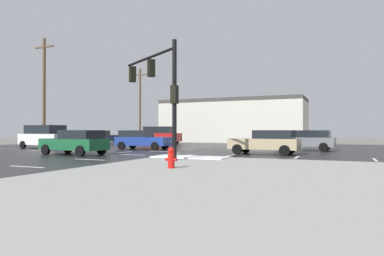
{
  "coord_description": "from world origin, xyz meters",
  "views": [
    {
      "loc": [
        12.31,
        -20.59,
        1.56
      ],
      "look_at": [
        -0.65,
        9.23,
        1.83
      ],
      "focal_mm": 31.97,
      "sensor_mm": 36.0,
      "label": 1
    }
  ],
  "objects": [
    {
      "name": "traffic_signal_mast",
      "position": [
        3.57,
        -4.81,
        4.1
      ],
      "size": [
        4.8,
        3.17,
        5.89
      ],
      "rotation": [
        0.0,
        0.0,
        2.58
      ],
      "color": "black",
      "rests_on": "sidewalk_corner"
    },
    {
      "name": "strip_building_background",
      "position": [
        -1.22,
        24.89,
        2.91
      ],
      "size": [
        19.13,
        8.0,
        5.83
      ],
      "color": "beige",
      "rests_on": "ground_plane"
    },
    {
      "name": "lane_markings",
      "position": [
        1.2,
        -1.38,
        0.02
      ],
      "size": [
        36.15,
        36.15,
        0.01
      ],
      "color": "silver",
      "rests_on": "road_asphalt"
    },
    {
      "name": "ground_plane",
      "position": [
        0.0,
        0.0,
        0.0
      ],
      "size": [
        120.0,
        120.0,
        0.0
      ],
      "primitive_type": "plane",
      "color": "slate"
    },
    {
      "name": "utility_pole_distant",
      "position": [
        -12.27,
        18.49,
        5.15
      ],
      "size": [
        2.2,
        0.28,
        9.86
      ],
      "color": "brown",
      "rests_on": "ground_plane"
    },
    {
      "name": "sedan_green",
      "position": [
        -3.27,
        -3.47,
        0.85
      ],
      "size": [
        4.65,
        2.32,
        1.58
      ],
      "rotation": [
        0.0,
        0.0,
        3.06
      ],
      "color": "#195933",
      "rests_on": "road_asphalt"
    },
    {
      "name": "sedan_grey",
      "position": [
        9.88,
        7.52,
        0.85
      ],
      "size": [
        4.63,
        2.27,
        1.58
      ],
      "rotation": [
        0.0,
        0.0,
        3.07
      ],
      "color": "slate",
      "rests_on": "road_asphalt"
    },
    {
      "name": "sedan_navy",
      "position": [
        -13.75,
        12.18,
        0.85
      ],
      "size": [
        2.07,
        4.56,
        1.58
      ],
      "rotation": [
        0.0,
        0.0,
        1.56
      ],
      "color": "#141E47",
      "rests_on": "road_asphalt"
    },
    {
      "name": "utility_pole_far",
      "position": [
        -13.32,
        3.35,
        5.37
      ],
      "size": [
        2.2,
        0.28,
        10.29
      ],
      "color": "brown",
      "rests_on": "ground_plane"
    },
    {
      "name": "sedan_tan",
      "position": [
        7.86,
        1.96,
        0.85
      ],
      "size": [
        4.61,
        2.22,
        1.58
      ],
      "rotation": [
        0.0,
        0.0,
        3.09
      ],
      "color": "tan",
      "rests_on": "road_asphalt"
    },
    {
      "name": "sedan_blue",
      "position": [
        -2.86,
        3.77,
        0.85
      ],
      "size": [
        4.61,
        2.2,
        1.58
      ],
      "rotation": [
        0.0,
        0.0,
        0.05
      ],
      "color": "navy",
      "rests_on": "road_asphalt"
    },
    {
      "name": "fire_hydrant",
      "position": [
        6.41,
        -8.99,
        0.54
      ],
      "size": [
        0.48,
        0.26,
        0.79
      ],
      "color": "red",
      "rests_on": "sidewalk_corner"
    },
    {
      "name": "suv_white",
      "position": [
        -11.3,
        1.59,
        1.09
      ],
      "size": [
        4.98,
        2.57,
        2.03
      ],
      "rotation": [
        0.0,
        0.0,
        -0.11
      ],
      "color": "white",
      "rests_on": "road_asphalt"
    },
    {
      "name": "suv_red",
      "position": [
        -6.68,
        13.8,
        1.09
      ],
      "size": [
        4.94,
        2.43,
        2.03
      ],
      "rotation": [
        0.0,
        0.0,
        3.21
      ],
      "color": "#B21919",
      "rests_on": "road_asphalt"
    },
    {
      "name": "snow_strip_curbside",
      "position": [
        5.0,
        -4.0,
        0.17
      ],
      "size": [
        4.0,
        1.6,
        0.06
      ],
      "primitive_type": "cube",
      "color": "white",
      "rests_on": "sidewalk_corner"
    },
    {
      "name": "sidewalk_corner",
      "position": [
        12.0,
        -12.0,
        0.07
      ],
      "size": [
        18.0,
        18.0,
        0.14
      ],
      "primitive_type": "cube",
      "color": "#9E9E99",
      "rests_on": "ground_plane"
    },
    {
      "name": "road_asphalt",
      "position": [
        0.0,
        0.0,
        0.01
      ],
      "size": [
        44.0,
        44.0,
        0.02
      ],
      "primitive_type": "cube",
      "color": "#232326",
      "rests_on": "ground_plane"
    }
  ]
}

